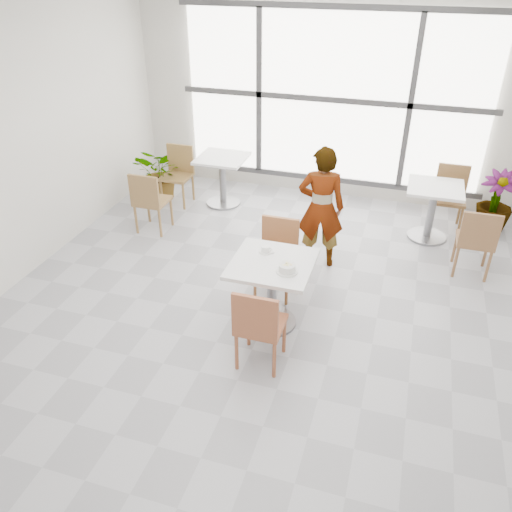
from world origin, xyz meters
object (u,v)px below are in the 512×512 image
(main_table, at_px, (272,281))
(bg_chair_right_far, at_px, (450,193))
(bg_chair_right_near, at_px, (477,239))
(oatmeal_bowl, at_px, (287,268))
(coffee_cup, at_px, (266,250))
(chair_far, at_px, (277,251))
(person, at_px, (321,208))
(bg_table_left, at_px, (222,174))
(plant_left, at_px, (162,174))
(plant_right, at_px, (495,202))
(bg_table_right, at_px, (433,205))
(bg_chair_left_far, at_px, (178,170))
(chair_near, at_px, (258,324))
(bg_chair_left_near, at_px, (149,199))

(main_table, distance_m, bg_chair_right_far, 3.34)
(main_table, xyz_separation_m, bg_chair_right_near, (2.02, 1.59, -0.02))
(oatmeal_bowl, xyz_separation_m, coffee_cup, (-0.30, 0.29, -0.01))
(chair_far, height_order, bg_chair_right_near, same)
(chair_far, distance_m, bg_chair_right_far, 2.90)
(person, distance_m, bg_table_left, 2.16)
(oatmeal_bowl, bearing_deg, bg_table_left, 121.61)
(oatmeal_bowl, height_order, plant_left, plant_left)
(plant_right, bearing_deg, main_table, -129.00)
(oatmeal_bowl, bearing_deg, bg_chair_right_near, 43.04)
(bg_table_right, distance_m, plant_right, 0.95)
(bg_table_left, bearing_deg, plant_right, 4.28)
(bg_table_left, xyz_separation_m, bg_chair_right_far, (3.24, 0.25, 0.01))
(bg_table_right, distance_m, bg_chair_left_far, 3.69)
(bg_table_right, bearing_deg, oatmeal_bowl, -117.77)
(chair_far, xyz_separation_m, bg_table_left, (-1.39, 1.98, -0.01))
(chair_far, relative_size, plant_right, 1.01)
(bg_chair_right_far, bearing_deg, oatmeal_bowl, -117.61)
(oatmeal_bowl, distance_m, bg_chair_right_far, 3.38)
(chair_far, relative_size, coffee_cup, 5.47)
(plant_left, height_order, plant_right, plant_right)
(bg_chair_right_near, relative_size, plant_right, 1.01)
(plant_right, bearing_deg, plant_left, -174.92)
(chair_far, distance_m, bg_chair_left_far, 2.79)
(chair_near, xyz_separation_m, coffee_cup, (-0.18, 0.83, 0.28))
(bg_chair_right_near, relative_size, bg_chair_right_far, 1.00)
(person, height_order, plant_left, person)
(main_table, height_order, bg_chair_right_near, bg_chair_right_near)
(bg_chair_right_far, bearing_deg, coffee_cup, -124.64)
(main_table, height_order, bg_table_left, same)
(chair_far, relative_size, person, 0.58)
(chair_near, relative_size, bg_chair_left_far, 1.00)
(bg_chair_right_near, xyz_separation_m, bg_chair_right_far, (-0.28, 1.27, 0.00))
(main_table, xyz_separation_m, plant_left, (-2.44, 2.46, -0.10))
(chair_far, relative_size, bg_table_left, 1.16)
(coffee_cup, xyz_separation_m, person, (0.34, 1.17, -0.02))
(bg_table_right, bearing_deg, bg_chair_right_far, 63.27)
(person, xyz_separation_m, bg_chair_right_near, (1.80, 0.26, -0.25))
(bg_table_right, bearing_deg, chair_near, -115.38)
(bg_chair_right_far, bearing_deg, plant_right, 3.39)
(bg_table_right, xyz_separation_m, bg_chair_right_far, (0.22, 0.44, 0.01))
(coffee_cup, distance_m, bg_chair_right_far, 3.28)
(main_table, distance_m, coffee_cup, 0.33)
(bg_table_left, relative_size, plant_right, 0.87)
(bg_chair_left_far, bearing_deg, chair_near, -54.80)
(bg_chair_right_near, distance_m, plant_right, 1.34)
(person, relative_size, bg_chair_left_near, 1.74)
(bg_chair_left_near, height_order, plant_left, bg_chair_left_near)
(bg_table_right, xyz_separation_m, bg_chair_right_near, (0.50, -0.82, 0.01))
(bg_chair_left_far, distance_m, plant_left, 0.28)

